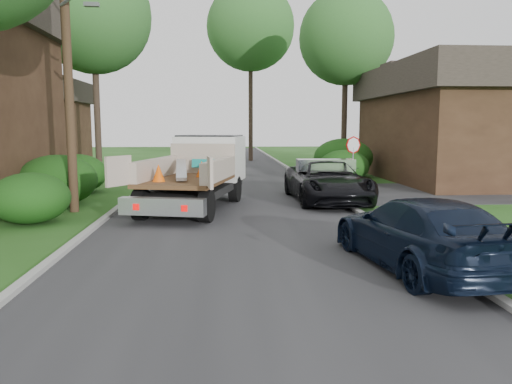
{
  "coord_description": "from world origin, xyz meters",
  "views": [
    {
      "loc": [
        -0.46,
        -12.19,
        2.9
      ],
      "look_at": [
        0.42,
        0.64,
        1.2
      ],
      "focal_mm": 35.0,
      "sensor_mm": 36.0,
      "label": 1
    }
  ],
  "objects_px": {
    "house_left_far": "(24,124)",
    "house_right": "(472,121)",
    "tree_center_far": "(251,27)",
    "stop_sign": "(353,152)",
    "navy_suv": "(420,233)",
    "tree_left_far": "(93,16)",
    "tree_right_far": "(346,38)",
    "black_pickup": "(327,181)",
    "flatbed_truck": "(202,167)",
    "utility_pole": "(68,56)"
  },
  "relations": [
    {
      "from": "house_left_far",
      "to": "house_right",
      "type": "distance_m",
      "value": 27.68
    },
    {
      "from": "house_left_far",
      "to": "tree_center_far",
      "type": "xyz_separation_m",
      "value": [
        15.5,
        8.0,
        7.93
      ]
    },
    {
      "from": "stop_sign",
      "to": "house_left_far",
      "type": "xyz_separation_m",
      "value": [
        -18.7,
        13.0,
        1.27
      ]
    },
    {
      "from": "navy_suv",
      "to": "tree_center_far",
      "type": "bearing_deg",
      "value": -94.43
    },
    {
      "from": "tree_left_far",
      "to": "tree_right_far",
      "type": "xyz_separation_m",
      "value": [
        15.0,
        3.0,
        -0.5
      ]
    },
    {
      "from": "black_pickup",
      "to": "navy_suv",
      "type": "height_order",
      "value": "black_pickup"
    },
    {
      "from": "tree_right_far",
      "to": "flatbed_truck",
      "type": "height_order",
      "value": "tree_right_far"
    },
    {
      "from": "utility_pole",
      "to": "house_right",
      "type": "xyz_separation_m",
      "value": [
        18.48,
        9.02,
        -2.01
      ]
    },
    {
      "from": "utility_pole",
      "to": "tree_center_far",
      "type": "bearing_deg",
      "value": 73.35
    },
    {
      "from": "stop_sign",
      "to": "tree_center_far",
      "type": "relative_size",
      "value": 0.17
    },
    {
      "from": "tree_right_far",
      "to": "navy_suv",
      "type": "relative_size",
      "value": 2.25
    },
    {
      "from": "tree_left_far",
      "to": "tree_center_far",
      "type": "distance_m",
      "value": 16.22
    },
    {
      "from": "tree_center_far",
      "to": "stop_sign",
      "type": "bearing_deg",
      "value": -81.34
    },
    {
      "from": "house_left_far",
      "to": "tree_center_far",
      "type": "relative_size",
      "value": 0.52
    },
    {
      "from": "house_right",
      "to": "utility_pole",
      "type": "bearing_deg",
      "value": -153.99
    },
    {
      "from": "house_left_far",
      "to": "tree_left_far",
      "type": "xyz_separation_m",
      "value": [
        6.0,
        -5.0,
        5.93
      ]
    },
    {
      "from": "stop_sign",
      "to": "black_pickup",
      "type": "height_order",
      "value": "stop_sign"
    },
    {
      "from": "stop_sign",
      "to": "tree_left_far",
      "type": "xyz_separation_m",
      "value": [
        -12.7,
        8.0,
        7.2
      ]
    },
    {
      "from": "navy_suv",
      "to": "stop_sign",
      "type": "bearing_deg",
      "value": -105.31
    },
    {
      "from": "black_pickup",
      "to": "stop_sign",
      "type": "bearing_deg",
      "value": 54.23
    },
    {
      "from": "utility_pole",
      "to": "stop_sign",
      "type": "bearing_deg",
      "value": 20.62
    },
    {
      "from": "utility_pole",
      "to": "tree_center_far",
      "type": "distance_m",
      "value": 26.75
    },
    {
      "from": "stop_sign",
      "to": "tree_center_far",
      "type": "xyz_separation_m",
      "value": [
        -3.2,
        21.0,
        9.2
      ]
    },
    {
      "from": "house_right",
      "to": "navy_suv",
      "type": "bearing_deg",
      "value": -119.78
    },
    {
      "from": "house_right",
      "to": "tree_center_far",
      "type": "relative_size",
      "value": 0.89
    },
    {
      "from": "tree_center_far",
      "to": "flatbed_truck",
      "type": "distance_m",
      "value": 25.85
    },
    {
      "from": "stop_sign",
      "to": "tree_right_far",
      "type": "relative_size",
      "value": 0.22
    },
    {
      "from": "tree_right_far",
      "to": "black_pickup",
      "type": "bearing_deg",
      "value": -106.31
    },
    {
      "from": "house_left_far",
      "to": "tree_right_far",
      "type": "height_order",
      "value": "tree_right_far"
    },
    {
      "from": "tree_left_far",
      "to": "navy_suv",
      "type": "bearing_deg",
      "value": -60.45
    },
    {
      "from": "house_right",
      "to": "tree_center_far",
      "type": "bearing_deg",
      "value": 124.51
    },
    {
      "from": "tree_left_far",
      "to": "flatbed_truck",
      "type": "distance_m",
      "value": 14.62
    },
    {
      "from": "utility_pole",
      "to": "house_left_far",
      "type": "xyz_separation_m",
      "value": [
        -8.02,
        17.02,
        -2.12
      ]
    },
    {
      "from": "tree_right_far",
      "to": "flatbed_truck",
      "type": "bearing_deg",
      "value": -122.24
    },
    {
      "from": "tree_center_far",
      "to": "black_pickup",
      "type": "height_order",
      "value": "tree_center_far"
    },
    {
      "from": "utility_pole",
      "to": "flatbed_truck",
      "type": "xyz_separation_m",
      "value": [
        4.28,
        1.22,
        -3.78
      ]
    },
    {
      "from": "flatbed_truck",
      "to": "navy_suv",
      "type": "relative_size",
      "value": 1.41
    },
    {
      "from": "house_right",
      "to": "stop_sign",
      "type": "bearing_deg",
      "value": -147.34
    },
    {
      "from": "house_right",
      "to": "navy_suv",
      "type": "xyz_separation_m",
      "value": [
        -9.44,
        -16.5,
        -2.42
      ]
    },
    {
      "from": "flatbed_truck",
      "to": "black_pickup",
      "type": "relative_size",
      "value": 1.26
    },
    {
      "from": "flatbed_truck",
      "to": "utility_pole",
      "type": "bearing_deg",
      "value": -150.63
    },
    {
      "from": "utility_pole",
      "to": "tree_left_far",
      "type": "bearing_deg",
      "value": 99.54
    },
    {
      "from": "tree_center_far",
      "to": "flatbed_truck",
      "type": "relative_size",
      "value": 2.02
    },
    {
      "from": "flatbed_truck",
      "to": "navy_suv",
      "type": "height_order",
      "value": "flatbed_truck"
    },
    {
      "from": "house_left_far",
      "to": "house_right",
      "type": "xyz_separation_m",
      "value": [
        26.5,
        -8.0,
        0.11
      ]
    },
    {
      "from": "stop_sign",
      "to": "house_right",
      "type": "relative_size",
      "value": 0.19
    },
    {
      "from": "utility_pole",
      "to": "tree_right_far",
      "type": "xyz_separation_m",
      "value": [
        12.98,
        15.02,
        3.31
      ]
    },
    {
      "from": "tree_left_far",
      "to": "tree_right_far",
      "type": "height_order",
      "value": "tree_left_far"
    },
    {
      "from": "tree_right_far",
      "to": "house_right",
      "type": "bearing_deg",
      "value": -47.49
    },
    {
      "from": "stop_sign",
      "to": "house_left_far",
      "type": "relative_size",
      "value": 0.33
    }
  ]
}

